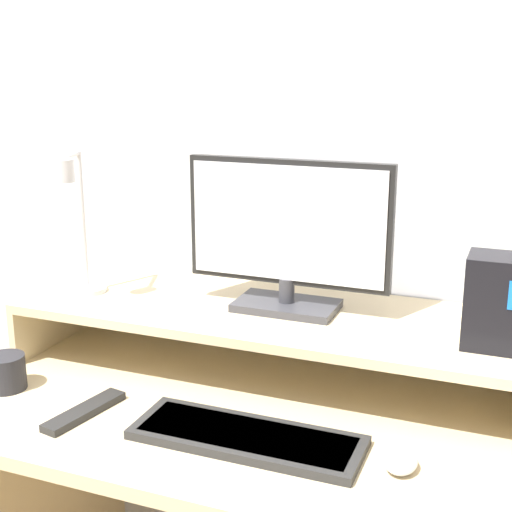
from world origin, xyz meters
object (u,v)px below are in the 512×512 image
(router_dock, at_px, (495,302))
(mug, at_px, (6,372))
(keyboard, at_px, (247,437))
(mouse, at_px, (401,462))
(remote_control, at_px, (84,411))
(desk_lamp, at_px, (78,229))
(monitor, at_px, (288,234))

(router_dock, height_order, mug, router_dock)
(keyboard, height_order, mouse, mouse)
(mouse, bearing_deg, remote_control, -177.08)
(mug, bearing_deg, remote_control, -10.17)
(desk_lamp, relative_size, mug, 4.10)
(keyboard, distance_m, remote_control, 0.35)
(monitor, xyz_separation_m, remote_control, (-0.31, -0.36, -0.32))
(monitor, height_order, mouse, monitor)
(router_dock, distance_m, mug, 1.05)
(desk_lamp, distance_m, mouse, 0.90)
(monitor, height_order, keyboard, monitor)
(router_dock, bearing_deg, remote_control, -158.68)
(keyboard, xyz_separation_m, remote_control, (-0.35, -0.02, -0.00))
(router_dock, relative_size, remote_control, 0.92)
(monitor, bearing_deg, keyboard, -83.61)
(router_dock, xyz_separation_m, remote_control, (-0.77, -0.30, -0.24))
(monitor, relative_size, remote_control, 2.30)
(router_dock, relative_size, keyboard, 0.42)
(desk_lamp, distance_m, mug, 0.36)
(remote_control, height_order, mug, mug)
(desk_lamp, bearing_deg, mouse, -15.32)
(mouse, distance_m, mug, 0.88)
(desk_lamp, relative_size, router_dock, 1.87)
(router_dock, xyz_separation_m, keyboard, (-0.41, -0.28, -0.24))
(mug, bearing_deg, keyboard, -1.86)
(keyboard, relative_size, mug, 5.25)
(mouse, bearing_deg, desk_lamp, 164.68)
(desk_lamp, bearing_deg, keyboard, -24.04)
(desk_lamp, bearing_deg, remote_control, -56.17)
(mouse, xyz_separation_m, remote_control, (-0.64, -0.03, -0.01))
(remote_control, distance_m, mug, 0.24)
(monitor, bearing_deg, router_dock, -7.48)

